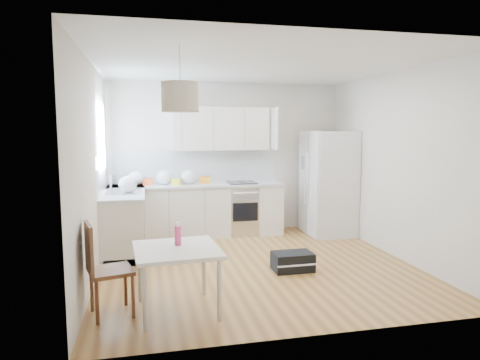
# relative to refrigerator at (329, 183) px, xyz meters

# --- Properties ---
(floor) EXTENTS (4.20, 4.20, 0.00)m
(floor) POSITION_rel_refrigerator_xyz_m (-1.72, -1.48, -0.92)
(floor) COLOR brown
(floor) RESTS_ON ground
(ceiling) EXTENTS (4.20, 4.20, 0.00)m
(ceiling) POSITION_rel_refrigerator_xyz_m (-1.72, -1.48, 1.78)
(ceiling) COLOR white
(ceiling) RESTS_ON wall_back
(wall_back) EXTENTS (4.20, 0.00, 4.20)m
(wall_back) POSITION_rel_refrigerator_xyz_m (-1.72, 0.62, 0.43)
(wall_back) COLOR beige
(wall_back) RESTS_ON floor
(wall_left) EXTENTS (0.00, 4.20, 4.20)m
(wall_left) POSITION_rel_refrigerator_xyz_m (-3.82, -1.48, 0.43)
(wall_left) COLOR beige
(wall_left) RESTS_ON floor
(wall_right) EXTENTS (0.00, 4.20, 4.20)m
(wall_right) POSITION_rel_refrigerator_xyz_m (0.38, -1.48, 0.43)
(wall_right) COLOR beige
(wall_right) RESTS_ON floor
(window_glassblock) EXTENTS (0.02, 1.00, 1.00)m
(window_glassblock) POSITION_rel_refrigerator_xyz_m (-3.81, -0.33, 0.83)
(window_glassblock) COLOR #BFE0F9
(window_glassblock) RESTS_ON wall_left
(cabinets_back) EXTENTS (3.00, 0.60, 0.88)m
(cabinets_back) POSITION_rel_refrigerator_xyz_m (-2.32, 0.32, -0.48)
(cabinets_back) COLOR beige
(cabinets_back) RESTS_ON floor
(cabinets_left) EXTENTS (0.60, 1.80, 0.88)m
(cabinets_left) POSITION_rel_refrigerator_xyz_m (-3.52, -0.28, -0.48)
(cabinets_left) COLOR beige
(cabinets_left) RESTS_ON floor
(counter_back) EXTENTS (3.02, 0.64, 0.04)m
(counter_back) POSITION_rel_refrigerator_xyz_m (-2.32, 0.32, -0.02)
(counter_back) COLOR #BABDC0
(counter_back) RESTS_ON cabinets_back
(counter_left) EXTENTS (0.64, 1.82, 0.04)m
(counter_left) POSITION_rel_refrigerator_xyz_m (-3.52, -0.28, -0.02)
(counter_left) COLOR #BABDC0
(counter_left) RESTS_ON cabinets_left
(backsplash_back) EXTENTS (3.00, 0.01, 0.58)m
(backsplash_back) POSITION_rel_refrigerator_xyz_m (-2.32, 0.62, 0.29)
(backsplash_back) COLOR white
(backsplash_back) RESTS_ON wall_back
(backsplash_left) EXTENTS (0.01, 1.80, 0.58)m
(backsplash_left) POSITION_rel_refrigerator_xyz_m (-3.82, -0.28, 0.29)
(backsplash_left) COLOR white
(backsplash_left) RESTS_ON wall_left
(upper_cabinets) EXTENTS (1.70, 0.32, 0.75)m
(upper_cabinets) POSITION_rel_refrigerator_xyz_m (-1.87, 0.46, 0.96)
(upper_cabinets) COLOR beige
(upper_cabinets) RESTS_ON wall_back
(range_oven) EXTENTS (0.50, 0.61, 0.88)m
(range_oven) POSITION_rel_refrigerator_xyz_m (-1.52, 0.32, -0.48)
(range_oven) COLOR silver
(range_oven) RESTS_ON floor
(sink) EXTENTS (0.50, 0.80, 0.16)m
(sink) POSITION_rel_refrigerator_xyz_m (-3.52, -0.33, -0.00)
(sink) COLOR silver
(sink) RESTS_ON counter_left
(refrigerator) EXTENTS (0.88, 0.92, 1.83)m
(refrigerator) POSITION_rel_refrigerator_xyz_m (0.00, 0.00, 0.00)
(refrigerator) COLOR silver
(refrigerator) RESTS_ON floor
(dining_table) EXTENTS (0.90, 0.90, 0.66)m
(dining_table) POSITION_rel_refrigerator_xyz_m (-2.89, -2.76, -0.32)
(dining_table) COLOR beige
(dining_table) RESTS_ON floor
(dining_chair) EXTENTS (0.49, 0.49, 0.96)m
(dining_chair) POSITION_rel_refrigerator_xyz_m (-3.54, -2.71, -0.44)
(dining_chair) COLOR #4C2B16
(dining_chair) RESTS_ON floor
(drink_bottle) EXTENTS (0.09, 0.09, 0.24)m
(drink_bottle) POSITION_rel_refrigerator_xyz_m (-2.87, -2.66, -0.13)
(drink_bottle) COLOR #E13E7C
(drink_bottle) RESTS_ON dining_table
(gym_bag) EXTENTS (0.53, 0.35, 0.24)m
(gym_bag) POSITION_rel_refrigerator_xyz_m (-1.31, -1.81, -0.80)
(gym_bag) COLOR black
(gym_bag) RESTS_ON floor
(pendant_lamp) EXTENTS (0.38, 0.38, 0.29)m
(pendant_lamp) POSITION_rel_refrigerator_xyz_m (-2.83, -2.67, 1.26)
(pendant_lamp) COLOR beige
(pendant_lamp) RESTS_ON ceiling
(grocery_bag_a) EXTENTS (0.27, 0.23, 0.24)m
(grocery_bag_a) POSITION_rel_refrigerator_xyz_m (-3.35, 0.38, 0.12)
(grocery_bag_a) COLOR white
(grocery_bag_a) RESTS_ON counter_back
(grocery_bag_b) EXTENTS (0.27, 0.23, 0.25)m
(grocery_bag_b) POSITION_rel_refrigerator_xyz_m (-2.87, 0.35, 0.13)
(grocery_bag_b) COLOR white
(grocery_bag_b) RESTS_ON counter_back
(grocery_bag_c) EXTENTS (0.28, 0.23, 0.25)m
(grocery_bag_c) POSITION_rel_refrigerator_xyz_m (-2.45, 0.36, 0.13)
(grocery_bag_c) COLOR white
(grocery_bag_c) RESTS_ON counter_back
(grocery_bag_d) EXTENTS (0.20, 0.17, 0.18)m
(grocery_bag_d) POSITION_rel_refrigerator_xyz_m (-3.46, -0.08, 0.09)
(grocery_bag_d) COLOR white
(grocery_bag_d) RESTS_ON counter_back
(grocery_bag_e) EXTENTS (0.27, 0.23, 0.25)m
(grocery_bag_e) POSITION_rel_refrigerator_xyz_m (-3.45, -0.44, 0.13)
(grocery_bag_e) COLOR white
(grocery_bag_e) RESTS_ON counter_left
(snack_orange) EXTENTS (0.19, 0.14, 0.12)m
(snack_orange) POSITION_rel_refrigerator_xyz_m (-2.17, 0.39, 0.06)
(snack_orange) COLOR orange
(snack_orange) RESTS_ON counter_back
(snack_yellow) EXTENTS (0.16, 0.13, 0.10)m
(snack_yellow) POSITION_rel_refrigerator_xyz_m (-2.68, 0.27, 0.05)
(snack_yellow) COLOR yellow
(snack_yellow) RESTS_ON counter_back
(snack_red) EXTENTS (0.17, 0.11, 0.11)m
(snack_red) POSITION_rel_refrigerator_xyz_m (-3.15, 0.38, 0.06)
(snack_red) COLOR #B73A16
(snack_red) RESTS_ON counter_back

